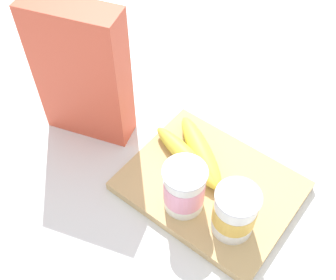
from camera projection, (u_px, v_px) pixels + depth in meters
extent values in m
plane|color=white|center=(210.00, 189.00, 0.78)|extent=(2.40, 2.40, 0.00)
cube|color=tan|center=(210.00, 186.00, 0.78)|extent=(0.30, 0.24, 0.02)
cube|color=#D85138|center=(82.00, 74.00, 0.77)|extent=(0.19, 0.11, 0.29)
cylinder|color=white|center=(235.00, 212.00, 0.68)|extent=(0.07, 0.07, 0.09)
cylinder|color=gold|center=(235.00, 212.00, 0.68)|extent=(0.07, 0.07, 0.04)
cylinder|color=silver|center=(239.00, 197.00, 0.64)|extent=(0.07, 0.07, 0.00)
cylinder|color=white|center=(184.00, 189.00, 0.70)|extent=(0.07, 0.07, 0.09)
cylinder|color=pink|center=(184.00, 189.00, 0.70)|extent=(0.07, 0.07, 0.05)
cylinder|color=silver|center=(185.00, 172.00, 0.67)|extent=(0.08, 0.08, 0.00)
ellipsoid|color=#D9D142|center=(201.00, 151.00, 0.79)|extent=(0.17, 0.13, 0.04)
ellipsoid|color=#D9D142|center=(187.00, 157.00, 0.78)|extent=(0.18, 0.08, 0.03)
cylinder|color=brown|center=(219.00, 192.00, 0.75)|extent=(0.01, 0.01, 0.02)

